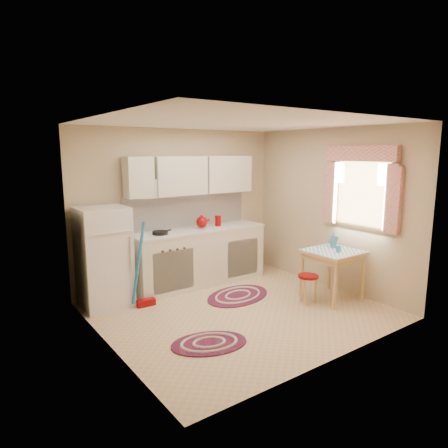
{
  "coord_description": "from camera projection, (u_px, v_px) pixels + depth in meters",
  "views": [
    {
      "loc": [
        -3.18,
        -4.06,
        2.13
      ],
      "look_at": [
        -0.09,
        0.25,
        1.18
      ],
      "focal_mm": 32.0,
      "sensor_mm": 36.0,
      "label": 1
    }
  ],
  "objects": [
    {
      "name": "table",
      "position": [
        332.0,
        275.0,
        5.85
      ],
      "size": [
        0.72,
        0.72,
        0.72
      ],
      "primitive_type": "cube",
      "color": "tan",
      "rests_on": "ground"
    },
    {
      "name": "red_kettle",
      "position": [
        202.0,
        222.0,
        6.44
      ],
      "size": [
        0.22,
        0.2,
        0.2
      ],
      "primitive_type": null,
      "rotation": [
        0.0,
        0.0,
        0.07
      ],
      "color": "#840407",
      "rests_on": "countertop"
    },
    {
      "name": "base_cabinets",
      "position": [
        199.0,
        257.0,
        6.51
      ],
      "size": [
        2.25,
        0.6,
        0.88
      ],
      "primitive_type": "cube",
      "color": "beige",
      "rests_on": "ground"
    },
    {
      "name": "mug",
      "position": [
        339.0,
        249.0,
        5.7
      ],
      "size": [
        0.1,
        0.1,
        0.1
      ],
      "primitive_type": "cylinder",
      "rotation": [
        0.0,
        0.0,
        0.33
      ],
      "color": "teal",
      "rests_on": "table"
    },
    {
      "name": "rug_center",
      "position": [
        238.0,
        296.0,
        6.0
      ],
      "size": [
        1.24,
        0.97,
        0.02
      ],
      "primitive_type": null,
      "rotation": [
        0.0,
        0.0,
        0.24
      ],
      "color": "maroon",
      "rests_on": "ground"
    },
    {
      "name": "room_shell",
      "position": [
        239.0,
        192.0,
        5.45
      ],
      "size": [
        3.64,
        3.6,
        2.52
      ],
      "color": "tan",
      "rests_on": "ground"
    },
    {
      "name": "broom",
      "position": [
        145.0,
        265.0,
        5.5
      ],
      "size": [
        0.29,
        0.14,
        1.2
      ],
      "primitive_type": null,
      "rotation": [
        0.0,
        0.0,
        -0.07
      ],
      "color": "#1D6EB7",
      "rests_on": "ground"
    },
    {
      "name": "countertop",
      "position": [
        199.0,
        230.0,
        6.42
      ],
      "size": [
        2.27,
        0.62,
        0.04
      ],
      "primitive_type": "cube",
      "color": "silver",
      "rests_on": "base_cabinets"
    },
    {
      "name": "coffee_pot",
      "position": [
        334.0,
        240.0,
        5.95
      ],
      "size": [
        0.15,
        0.14,
        0.25
      ],
      "primitive_type": null,
      "rotation": [
        0.0,
        0.0,
        -0.35
      ],
      "color": "teal",
      "rests_on": "table"
    },
    {
      "name": "red_canister",
      "position": [
        218.0,
        221.0,
        6.62
      ],
      "size": [
        0.11,
        0.11,
        0.16
      ],
      "primitive_type": "cylinder",
      "rotation": [
        0.0,
        0.0,
        -0.17
      ],
      "color": "#840407",
      "rests_on": "countertop"
    },
    {
      "name": "frying_pan",
      "position": [
        160.0,
        233.0,
        5.97
      ],
      "size": [
        0.31,
        0.31,
        0.05
      ],
      "primitive_type": "cylinder",
      "rotation": [
        0.0,
        0.0,
        0.4
      ],
      "color": "black",
      "rests_on": "countertop"
    },
    {
      "name": "rug_left",
      "position": [
        209.0,
        343.0,
        4.5
      ],
      "size": [
        1.01,
        0.82,
        0.02
      ],
      "primitive_type": null,
      "rotation": [
        0.0,
        0.0,
        -0.3
      ],
      "color": "maroon",
      "rests_on": "ground"
    },
    {
      "name": "fridge",
      "position": [
        104.0,
        257.0,
        5.51
      ],
      "size": [
        0.65,
        0.6,
        1.4
      ],
      "primitive_type": "cube",
      "color": "silver",
      "rests_on": "ground"
    },
    {
      "name": "stool",
      "position": [
        308.0,
        289.0,
        5.67
      ],
      "size": [
        0.32,
        0.32,
        0.42
      ],
      "primitive_type": "cylinder",
      "rotation": [
        0.0,
        0.0,
        -0.14
      ],
      "color": "#840407",
      "rests_on": "ground"
    }
  ]
}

